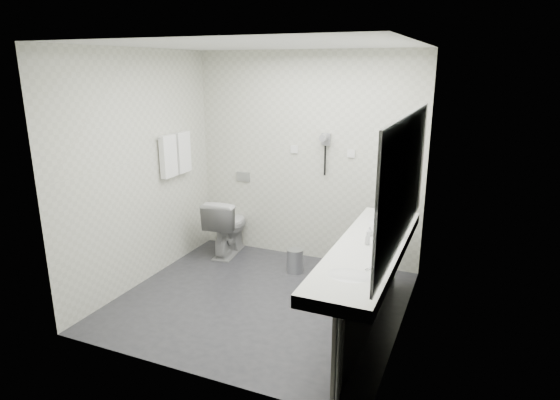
% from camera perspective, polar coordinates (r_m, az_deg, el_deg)
% --- Properties ---
extents(floor, '(2.80, 2.80, 0.00)m').
position_cam_1_polar(floor, '(4.97, -2.32, -11.97)').
color(floor, '#2A292F').
rests_on(floor, ground).
extents(ceiling, '(2.80, 2.80, 0.00)m').
position_cam_1_polar(ceiling, '(4.40, -2.70, 18.19)').
color(ceiling, silver).
rests_on(ceiling, wall_back).
extents(wall_back, '(2.80, 0.00, 2.80)m').
position_cam_1_polar(wall_back, '(5.70, 3.18, 5.03)').
color(wall_back, beige).
rests_on(wall_back, floor).
extents(wall_front, '(2.80, 0.00, 2.80)m').
position_cam_1_polar(wall_front, '(3.44, -11.89, -2.62)').
color(wall_front, beige).
rests_on(wall_front, floor).
extents(wall_left, '(0.00, 2.60, 2.60)m').
position_cam_1_polar(wall_left, '(5.27, -16.39, 3.50)').
color(wall_left, beige).
rests_on(wall_left, floor).
extents(wall_right, '(0.00, 2.60, 2.60)m').
position_cam_1_polar(wall_right, '(4.13, 15.29, 0.27)').
color(wall_right, beige).
rests_on(wall_right, floor).
extents(vanity_counter, '(0.55, 2.20, 0.10)m').
position_cam_1_polar(vanity_counter, '(4.13, 10.64, -6.03)').
color(vanity_counter, silver).
rests_on(vanity_counter, floor).
extents(vanity_panel, '(0.03, 2.15, 0.75)m').
position_cam_1_polar(vanity_panel, '(4.30, 10.68, -11.34)').
color(vanity_panel, gray).
rests_on(vanity_panel, floor).
extents(vanity_post_near, '(0.06, 0.06, 0.75)m').
position_cam_1_polar(vanity_post_near, '(3.42, 7.09, -18.94)').
color(vanity_post_near, silver).
rests_on(vanity_post_near, floor).
extents(vanity_post_far, '(0.06, 0.06, 0.75)m').
position_cam_1_polar(vanity_post_far, '(5.23, 13.56, -6.44)').
color(vanity_post_far, silver).
rests_on(vanity_post_far, floor).
extents(mirror, '(0.02, 2.20, 1.05)m').
position_cam_1_polar(mirror, '(3.89, 14.86, 2.39)').
color(mirror, '#B2BCC6').
rests_on(mirror, wall_right).
extents(basin_near, '(0.40, 0.31, 0.05)m').
position_cam_1_polar(basin_near, '(3.53, 8.28, -9.19)').
color(basin_near, white).
rests_on(basin_near, vanity_counter).
extents(basin_far, '(0.40, 0.31, 0.05)m').
position_cam_1_polar(basin_far, '(4.72, 12.43, -2.87)').
color(basin_far, white).
rests_on(basin_far, vanity_counter).
extents(faucet_near, '(0.04, 0.04, 0.15)m').
position_cam_1_polar(faucet_near, '(3.46, 11.49, -8.30)').
color(faucet_near, silver).
rests_on(faucet_near, vanity_counter).
extents(faucet_far, '(0.04, 0.04, 0.15)m').
position_cam_1_polar(faucet_far, '(4.66, 14.85, -2.10)').
color(faucet_far, silver).
rests_on(faucet_far, vanity_counter).
extents(soap_bottle_a, '(0.05, 0.05, 0.10)m').
position_cam_1_polar(soap_bottle_a, '(4.15, 11.79, -4.47)').
color(soap_bottle_a, silver).
rests_on(soap_bottle_a, vanity_counter).
extents(soap_bottle_b, '(0.09, 0.09, 0.08)m').
position_cam_1_polar(soap_bottle_b, '(4.33, 10.75, -3.72)').
color(soap_bottle_b, silver).
rests_on(soap_bottle_b, vanity_counter).
extents(soap_bottle_c, '(0.06, 0.06, 0.12)m').
position_cam_1_polar(soap_bottle_c, '(4.11, 10.50, -4.52)').
color(soap_bottle_c, silver).
rests_on(soap_bottle_c, vanity_counter).
extents(glass_left, '(0.06, 0.06, 0.11)m').
position_cam_1_polar(glass_left, '(4.32, 13.94, -3.75)').
color(glass_left, silver).
rests_on(glass_left, vanity_counter).
extents(glass_right, '(0.08, 0.08, 0.12)m').
position_cam_1_polar(glass_right, '(4.37, 13.92, -3.46)').
color(glass_right, silver).
rests_on(glass_right, vanity_counter).
extents(toilet, '(0.49, 0.77, 0.73)m').
position_cam_1_polar(toilet, '(6.03, -6.35, -3.11)').
color(toilet, white).
rests_on(toilet, floor).
extents(flush_plate, '(0.18, 0.02, 0.12)m').
position_cam_1_polar(flush_plate, '(6.08, -4.46, 2.81)').
color(flush_plate, '#B2B5BA').
rests_on(flush_plate, wall_back).
extents(pedal_bin, '(0.23, 0.23, 0.27)m').
position_cam_1_polar(pedal_bin, '(5.54, 1.83, -7.40)').
color(pedal_bin, '#B2B5BA').
rests_on(pedal_bin, floor).
extents(bin_lid, '(0.19, 0.19, 0.02)m').
position_cam_1_polar(bin_lid, '(5.48, 1.84, -6.04)').
color(bin_lid, '#B2B5BA').
rests_on(bin_lid, pedal_bin).
extents(towel_rail, '(0.02, 0.62, 0.02)m').
position_cam_1_polar(towel_rail, '(5.62, -12.67, 7.61)').
color(towel_rail, silver).
rests_on(towel_rail, wall_left).
extents(towel_near, '(0.07, 0.24, 0.48)m').
position_cam_1_polar(towel_near, '(5.53, -13.29, 5.14)').
color(towel_near, white).
rests_on(towel_near, towel_rail).
extents(towel_far, '(0.07, 0.24, 0.48)m').
position_cam_1_polar(towel_far, '(5.76, -11.65, 5.65)').
color(towel_far, white).
rests_on(towel_far, towel_rail).
extents(dryer_cradle, '(0.10, 0.04, 0.14)m').
position_cam_1_polar(dryer_cradle, '(5.55, 5.56, 7.30)').
color(dryer_cradle, gray).
rests_on(dryer_cradle, wall_back).
extents(dryer_barrel, '(0.08, 0.14, 0.08)m').
position_cam_1_polar(dryer_barrel, '(5.48, 5.34, 7.51)').
color(dryer_barrel, gray).
rests_on(dryer_barrel, dryer_cradle).
extents(dryer_cord, '(0.02, 0.02, 0.35)m').
position_cam_1_polar(dryer_cord, '(5.57, 5.44, 4.74)').
color(dryer_cord, black).
rests_on(dryer_cord, dryer_cradle).
extents(switch_plate_a, '(0.09, 0.02, 0.09)m').
position_cam_1_polar(switch_plate_a, '(5.72, 1.74, 6.11)').
color(switch_plate_a, white).
rests_on(switch_plate_a, wall_back).
extents(switch_plate_b, '(0.09, 0.02, 0.09)m').
position_cam_1_polar(switch_plate_b, '(5.51, 8.56, 5.55)').
color(switch_plate_b, white).
rests_on(switch_plate_b, wall_back).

